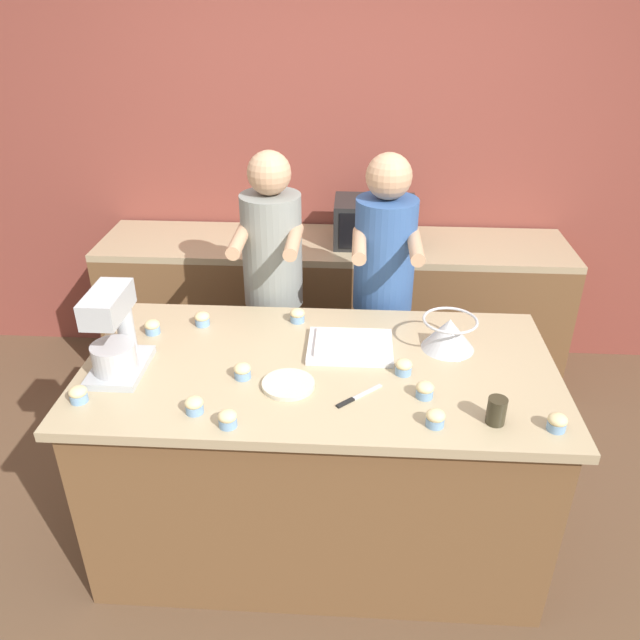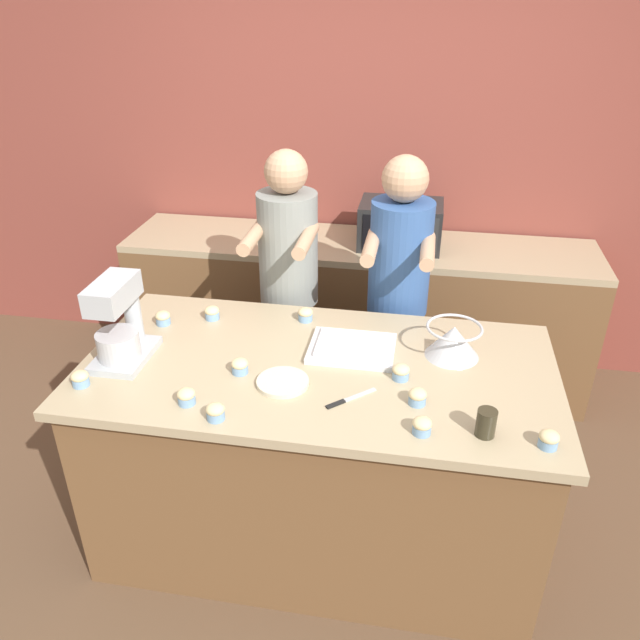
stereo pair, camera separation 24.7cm
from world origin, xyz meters
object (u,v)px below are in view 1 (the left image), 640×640
Objects in this scene: person_left at (274,300)px; cupcake_4 at (557,422)px; person_right at (382,302)px; drinking_glass at (497,411)px; cupcake_9 at (152,327)px; baking_tray at (350,345)px; cupcake_5 at (297,315)px; cupcake_2 at (435,418)px; knife at (356,397)px; cupcake_7 at (202,319)px; mixing_bowl at (449,333)px; cupcake_1 at (194,405)px; cupcake_8 at (404,367)px; microwave_oven at (375,222)px; stand_mixer at (114,337)px; cupcake_6 at (425,390)px; cupcake_3 at (242,371)px; cupcake_10 at (78,394)px; small_plate at (288,384)px; cupcake_0 at (228,419)px.

cupcake_4 is at bearing -43.29° from person_left.
drinking_glass is at bearing -70.42° from person_right.
person_right reaches higher than cupcake_9.
person_left reaches higher than baking_tray.
cupcake_5 is at bearing 137.77° from drinking_glass.
person_left is 24.00× the size of cupcake_2.
cupcake_2 is (0.27, -0.15, 0.03)m from knife.
person_left is 0.49m from cupcake_7.
mixing_bowl is at bearing 102.06° from drinking_glass.
cupcake_8 is at bearing 21.33° from cupcake_1.
cupcake_5 is at bearing -65.48° from person_left.
cupcake_1 is 0.76m from cupcake_5.
microwave_oven is at bearing 109.20° from cupcake_4.
cupcake_1 is at bearing -34.53° from stand_mixer.
cupcake_9 is (-0.99, -1.16, -0.09)m from microwave_oven.
cupcake_2 is at bearing -74.02° from cupcake_8.
baking_tray is 5.27× the size of cupcake_5.
cupcake_6 is (-0.13, -0.36, -0.04)m from mixing_bowl.
person_right is 23.97× the size of cupcake_7.
mixing_bowl is at bearing 18.49° from cupcake_3.
person_right reaches higher than knife.
cupcake_10 is at bearing -139.12° from person_right.
cupcake_2 and cupcake_8 have the same top height.
stand_mixer is 5.27× the size of cupcake_10.
stand_mixer is 0.76× the size of microwave_oven.
stand_mixer is at bearing 167.44° from cupcake_2.
cupcake_3 is at bearing 167.52° from cupcake_4.
small_plate is 0.46m from cupcake_8.
cupcake_4 is (1.63, -0.27, -0.13)m from stand_mixer.
cupcake_0 reaches higher than knife.
baking_tray is 5.27× the size of cupcake_8.
person_left is 3.44× the size of microwave_oven.
mixing_bowl is at bearing -33.03° from person_left.
person_left is 1.00× the size of person_right.
stand_mixer is at bearing -177.44° from cupcake_8.
mixing_bowl reaches higher than cupcake_9.
cupcake_3 is at bearing 173.04° from cupcake_6.
cupcake_0 is 0.73m from cupcake_6.
person_right is 0.60m from mixing_bowl.
cupcake_0 reaches higher than baking_tray.
cupcake_4 is at bearing -25.44° from cupcake_7.
cupcake_6 is at bearing -48.97° from baking_tray.
knife is at bearing -93.17° from microwave_oven.
microwave_oven reaches higher than small_plate.
stand_mixer is 5.27× the size of cupcake_7.
cupcake_0 is 1.00× the size of cupcake_5.
cupcake_5 is (-0.36, -1.01, -0.09)m from microwave_oven.
person_right is at bearing 98.18° from cupcake_2.
cupcake_0 is (-0.42, -0.54, 0.01)m from baking_tray.
drinking_glass is 1.48× the size of cupcake_9.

